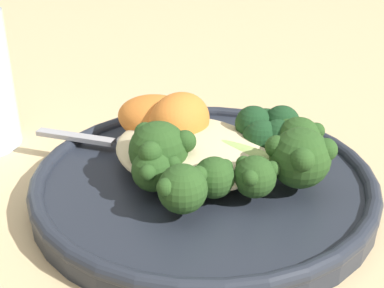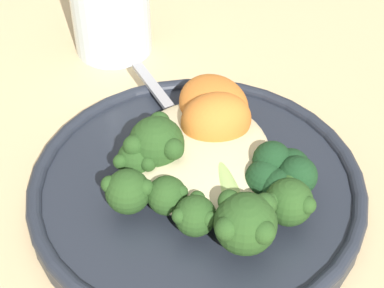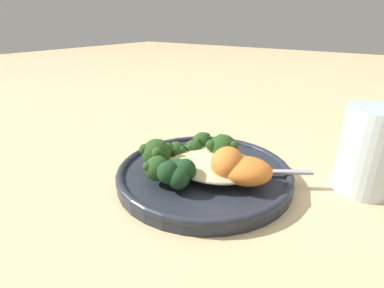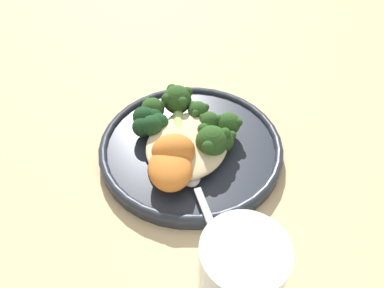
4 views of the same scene
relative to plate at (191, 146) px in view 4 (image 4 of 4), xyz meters
name	(u,v)px [view 4 (image 4 of 4)]	position (x,y,z in m)	size (l,w,h in m)	color
ground_plane	(203,155)	(0.00, -0.02, -0.01)	(4.00, 4.00, 0.00)	#D6B784
plate	(191,146)	(0.00, 0.00, 0.00)	(0.26, 0.26, 0.02)	#232833
quinoa_mound	(187,144)	(-0.02, 0.00, 0.02)	(0.13, 0.11, 0.02)	beige
broccoli_stalk_0	(207,142)	(-0.01, -0.03, 0.03)	(0.05, 0.08, 0.04)	#9EBC66
broccoli_stalk_1	(217,141)	(0.00, -0.04, 0.02)	(0.05, 0.08, 0.03)	#9EBC66
broccoli_stalk_2	(220,128)	(0.02, -0.03, 0.02)	(0.09, 0.09, 0.03)	#9EBC66
broccoli_stalk_3	(201,130)	(0.01, -0.01, 0.02)	(0.10, 0.06, 0.03)	#9EBC66
broccoli_stalk_4	(194,120)	(0.03, 0.01, 0.02)	(0.10, 0.03, 0.03)	#9EBC66
broccoli_stalk_5	(178,108)	(0.04, 0.03, 0.03)	(0.12, 0.07, 0.04)	#9EBC66
broccoli_stalk_6	(157,116)	(0.02, 0.06, 0.03)	(0.09, 0.10, 0.03)	#9EBC66
sweet_potato_chunk_0	(170,169)	(-0.07, 0.01, 0.03)	(0.07, 0.05, 0.03)	orange
sweet_potato_chunk_1	(173,151)	(-0.04, 0.01, 0.03)	(0.06, 0.04, 0.04)	orange
kale_tuft	(150,122)	(0.00, 0.06, 0.03)	(0.05, 0.05, 0.03)	#193D1E
spoon	(195,183)	(-0.07, -0.03, 0.01)	(0.10, 0.07, 0.01)	#A3A3A8
water_glass	(239,281)	(-0.19, -0.11, 0.05)	(0.08, 0.08, 0.12)	silver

